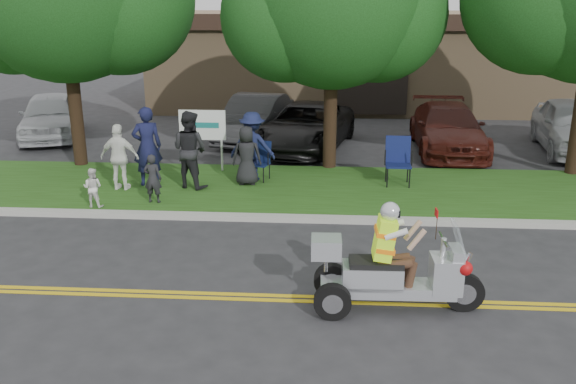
# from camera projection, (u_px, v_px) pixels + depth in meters

# --- Properties ---
(ground) EXTENTS (120.00, 120.00, 0.00)m
(ground) POSITION_uv_depth(u_px,v_px,m) (298.00, 285.00, 10.17)
(ground) COLOR #28282B
(ground) RESTS_ON ground
(centerline_near) EXTENTS (60.00, 0.10, 0.01)m
(centerline_near) POSITION_uv_depth(u_px,v_px,m) (296.00, 301.00, 9.62)
(centerline_near) COLOR gold
(centerline_near) RESTS_ON ground
(centerline_far) EXTENTS (60.00, 0.10, 0.01)m
(centerline_far) POSITION_uv_depth(u_px,v_px,m) (296.00, 296.00, 9.77)
(centerline_far) COLOR gold
(centerline_far) RESTS_ON ground
(curb) EXTENTS (60.00, 0.25, 0.12)m
(curb) POSITION_uv_depth(u_px,v_px,m) (305.00, 219.00, 13.06)
(curb) COLOR #A8A89E
(curb) RESTS_ON ground
(grass_verge) EXTENTS (60.00, 4.00, 0.10)m
(grass_verge) POSITION_uv_depth(u_px,v_px,m) (309.00, 189.00, 15.10)
(grass_verge) COLOR #234813
(grass_verge) RESTS_ON ground
(commercial_building) EXTENTS (18.00, 8.20, 4.00)m
(commercial_building) POSITION_uv_depth(u_px,v_px,m) (364.00, 58.00, 27.48)
(commercial_building) COLOR #9E7F5B
(commercial_building) RESTS_ON ground
(tree_mid) EXTENTS (5.88, 4.80, 7.05)m
(tree_mid) POSITION_uv_depth(u_px,v_px,m) (335.00, 4.00, 15.67)
(tree_mid) COLOR #332114
(tree_mid) RESTS_ON ground
(business_sign) EXTENTS (1.25, 0.06, 1.75)m
(business_sign) POSITION_uv_depth(u_px,v_px,m) (203.00, 128.00, 16.26)
(business_sign) COLOR silver
(business_sign) RESTS_ON ground
(trike_scooter) EXTENTS (2.64, 0.89, 1.73)m
(trike_scooter) POSITION_uv_depth(u_px,v_px,m) (389.00, 273.00, 9.22)
(trike_scooter) COLOR black
(trike_scooter) RESTS_ON ground
(lawn_chair_a) EXTENTS (0.64, 0.66, 1.19)m
(lawn_chair_a) POSITION_uv_depth(u_px,v_px,m) (398.00, 158.00, 15.21)
(lawn_chair_a) COLOR black
(lawn_chair_a) RESTS_ON grass_verge
(lawn_chair_b) EXTENTS (0.64, 0.66, 0.98)m
(lawn_chair_b) POSITION_uv_depth(u_px,v_px,m) (260.00, 158.00, 15.63)
(lawn_chair_b) COLOR black
(lawn_chair_b) RESTS_ON grass_verge
(spectator_adult_left) EXTENTS (0.84, 0.69, 1.97)m
(spectator_adult_left) POSITION_uv_depth(u_px,v_px,m) (147.00, 146.00, 15.02)
(spectator_adult_left) COLOR #141739
(spectator_adult_left) RESTS_ON grass_verge
(spectator_adult_mid) EXTENTS (1.14, 1.04, 1.90)m
(spectator_adult_mid) POSITION_uv_depth(u_px,v_px,m) (190.00, 149.00, 14.84)
(spectator_adult_mid) COLOR black
(spectator_adult_mid) RESTS_ON grass_verge
(spectator_adult_right) EXTENTS (0.97, 0.45, 1.62)m
(spectator_adult_right) POSITION_uv_depth(u_px,v_px,m) (120.00, 157.00, 14.69)
(spectator_adult_right) COLOR white
(spectator_adult_right) RESTS_ON grass_verge
(spectator_chair_a) EXTENTS (1.19, 0.74, 1.77)m
(spectator_chair_a) POSITION_uv_depth(u_px,v_px,m) (252.00, 146.00, 15.43)
(spectator_chair_a) COLOR #181F44
(spectator_chair_a) RESTS_ON grass_verge
(spectator_chair_b) EXTENTS (0.76, 0.53, 1.48)m
(spectator_chair_b) POSITION_uv_depth(u_px,v_px,m) (247.00, 155.00, 15.12)
(spectator_chair_b) COLOR black
(spectator_chair_b) RESTS_ON grass_verge
(child_left) EXTENTS (0.43, 0.29, 1.13)m
(child_left) POSITION_uv_depth(u_px,v_px,m) (153.00, 179.00, 13.81)
(child_left) COLOR black
(child_left) RESTS_ON grass_verge
(child_right) EXTENTS (0.45, 0.36, 0.89)m
(child_right) POSITION_uv_depth(u_px,v_px,m) (93.00, 188.00, 13.55)
(child_right) COLOR white
(child_right) RESTS_ON grass_verge
(parked_car_far_left) EXTENTS (3.15, 4.83, 1.53)m
(parked_car_far_left) POSITION_uv_depth(u_px,v_px,m) (50.00, 116.00, 20.71)
(parked_car_far_left) COLOR #BBBCC3
(parked_car_far_left) RESTS_ON ground
(parked_car_left) EXTENTS (2.37, 4.76, 1.50)m
(parked_car_left) POSITION_uv_depth(u_px,v_px,m) (255.00, 118.00, 20.33)
(parked_car_left) COLOR #323134
(parked_car_left) RESTS_ON ground
(parked_car_mid) EXTENTS (3.38, 5.50, 1.42)m
(parked_car_mid) POSITION_uv_depth(u_px,v_px,m) (306.00, 126.00, 19.22)
(parked_car_mid) COLOR black
(parked_car_mid) RESTS_ON ground
(parked_car_right) EXTENTS (2.11, 4.97, 1.43)m
(parked_car_right) POSITION_uv_depth(u_px,v_px,m) (448.00, 129.00, 18.90)
(parked_car_right) COLOR #42150F
(parked_car_right) RESTS_ON ground
(parked_car_far_right) EXTENTS (2.56, 5.02, 1.64)m
(parked_car_far_right) POSITION_uv_depth(u_px,v_px,m) (573.00, 126.00, 18.78)
(parked_car_far_right) COLOR #9DA0A4
(parked_car_far_right) RESTS_ON ground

